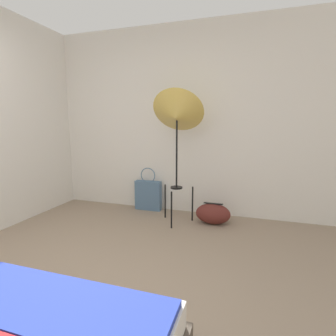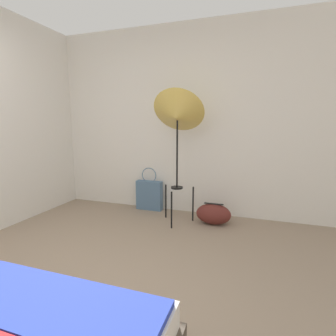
{
  "view_description": "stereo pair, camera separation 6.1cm",
  "coord_description": "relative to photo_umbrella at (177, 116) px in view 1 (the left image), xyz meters",
  "views": [
    {
      "loc": [
        1.27,
        -1.1,
        1.27
      ],
      "look_at": [
        0.36,
        1.75,
        0.76
      ],
      "focal_mm": 28.0,
      "sensor_mm": 36.0,
      "label": 1
    },
    {
      "loc": [
        1.33,
        -1.09,
        1.27
      ],
      "look_at": [
        0.36,
        1.75,
        0.76
      ],
      "focal_mm": 28.0,
      "sensor_mm": 36.0,
      "label": 2
    }
  ],
  "objects": [
    {
      "name": "photo_umbrella",
      "position": [
        0.0,
        0.0,
        0.0
      ],
      "size": [
        0.65,
        0.53,
        1.68
      ],
      "color": "black",
      "rests_on": "ground_plane"
    },
    {
      "name": "ground_plane",
      "position": [
        -0.38,
        -2.03,
        -1.36
      ],
      "size": [
        14.0,
        14.0,
        0.0
      ],
      "primitive_type": "plane",
      "color": "gray"
    },
    {
      "name": "wall_back",
      "position": [
        -0.38,
        0.48,
        -0.06
      ],
      "size": [
        8.0,
        0.05,
        2.6
      ],
      "color": "silver",
      "rests_on": "ground_plane"
    },
    {
      "name": "duffel_bag",
      "position": [
        0.46,
        0.09,
        -1.23
      ],
      "size": [
        0.44,
        0.26,
        0.27
      ],
      "color": "#5B231E",
      "rests_on": "ground_plane"
    },
    {
      "name": "tote_bag",
      "position": [
        -0.53,
        0.35,
        -1.13
      ],
      "size": [
        0.39,
        0.11,
        0.63
      ],
      "color": "slate",
      "rests_on": "ground_plane"
    }
  ]
}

